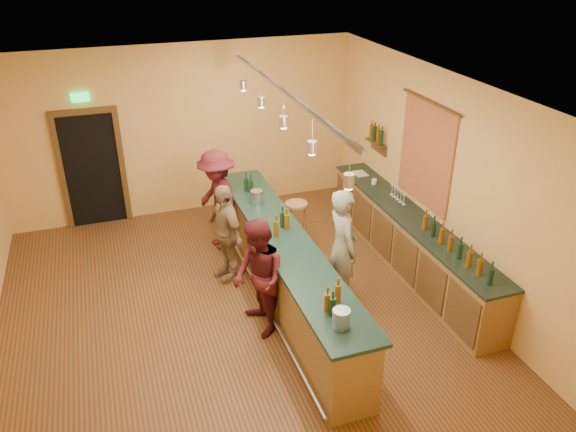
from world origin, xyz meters
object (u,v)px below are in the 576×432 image
object	(u,v)px
bar_stool	(296,211)
customer_a	(259,278)
customer_c	(218,200)
tasting_bar	(284,264)
bartender	(342,247)
back_counter	(409,241)
customer_b	(225,232)

from	to	relation	value
bar_stool	customer_a	bearing A→B (deg)	-121.65
customer_a	customer_c	xyz separation A→B (m)	(-0.00, 2.44, 0.05)
tasting_bar	customer_c	distance (m)	1.97
bartender	bar_stool	bearing A→B (deg)	1.42
back_counter	bartender	size ratio (longest dim) A/B	2.54
back_counter	bar_stool	size ratio (longest dim) A/B	5.71
customer_a	customer_b	world-z (taller)	customer_a
back_counter	customer_a	xyz separation A→B (m)	(-2.73, -0.75, 0.35)
back_counter	tasting_bar	distance (m)	2.19
customer_a	customer_b	bearing A→B (deg)	179.55
customer_b	tasting_bar	bearing A→B (deg)	21.73
back_counter	bartender	world-z (taller)	bartender
bar_stool	customer_b	bearing A→B (deg)	-155.96
back_counter	bartender	xyz separation A→B (m)	(-1.40, -0.46, 0.41)
back_counter	tasting_bar	bearing A→B (deg)	-175.25
tasting_bar	bar_stool	bearing A→B (deg)	64.13
bar_stool	customer_c	bearing A→B (deg)	163.57
customer_a	customer_c	size ratio (longest dim) A/B	0.95
back_counter	customer_a	distance (m)	2.85
customer_a	customer_b	size ratio (longest dim) A/B	1.05
tasting_bar	customer_c	world-z (taller)	customer_c
customer_b	customer_c	distance (m)	1.00
customer_a	tasting_bar	bearing A→B (deg)	131.37
customer_c	bar_stool	world-z (taller)	customer_c
customer_a	customer_c	bearing A→B (deg)	175.23
back_counter	tasting_bar	xyz separation A→B (m)	(-2.18, -0.18, 0.12)
tasting_bar	customer_a	distance (m)	0.82
bartender	tasting_bar	bearing A→B (deg)	69.97
tasting_bar	bartender	xyz separation A→B (m)	(0.79, -0.28, 0.29)
customer_a	bar_stool	xyz separation A→B (m)	(1.27, 2.07, -0.18)
back_counter	bar_stool	xyz separation A→B (m)	(-1.46, 1.31, 0.17)
customer_a	bartender	bearing A→B (deg)	97.60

